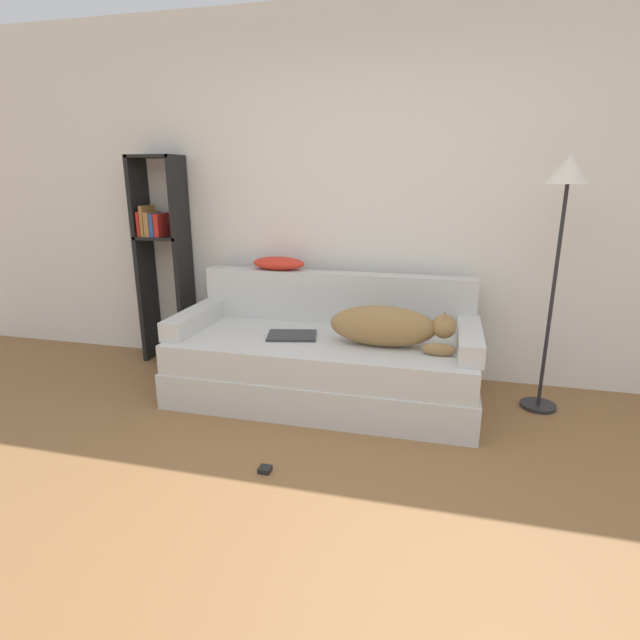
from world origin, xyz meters
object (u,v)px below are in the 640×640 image
at_px(laptop, 292,336).
at_px(power_adapter, 265,469).
at_px(floor_lamp, 565,201).
at_px(couch, 323,368).
at_px(bookshelf, 162,249).
at_px(throw_pillow, 279,263).
at_px(dog, 389,326).

relative_size(laptop, power_adapter, 5.90).
bearing_deg(floor_lamp, power_adapter, -142.39).
xyz_separation_m(couch, bookshelf, (-1.47, 0.45, 0.72)).
relative_size(bookshelf, power_adapter, 26.21).
bearing_deg(throw_pillow, laptop, -62.22).
height_order(dog, bookshelf, bookshelf).
xyz_separation_m(laptop, power_adapter, (0.13, -0.94, -0.44)).
bearing_deg(bookshelf, throw_pillow, -2.03).
xyz_separation_m(couch, floor_lamp, (1.46, 0.20, 1.15)).
xyz_separation_m(throw_pillow, bookshelf, (-1.02, 0.04, 0.07)).
relative_size(floor_lamp, power_adapter, 25.69).
xyz_separation_m(laptop, floor_lamp, (1.67, 0.24, 0.91)).
relative_size(throw_pillow, power_adapter, 6.37).
xyz_separation_m(dog, floor_lamp, (1.01, 0.28, 0.79)).
xyz_separation_m(floor_lamp, power_adapter, (-1.54, -1.19, -1.36)).
xyz_separation_m(laptop, bookshelf, (-1.26, 0.50, 0.48)).
height_order(floor_lamp, power_adapter, floor_lamp).
bearing_deg(floor_lamp, laptop, -171.69).
height_order(laptop, power_adapter, laptop).
bearing_deg(laptop, power_adapter, -94.59).
relative_size(dog, laptop, 2.15).
xyz_separation_m(dog, laptop, (-0.67, 0.04, -0.13)).
distance_m(couch, dog, 0.59).
distance_m(laptop, bookshelf, 1.44).
bearing_deg(throw_pillow, bookshelf, 177.97).
height_order(dog, power_adapter, dog).
bearing_deg(couch, bookshelf, 162.89).
height_order(bookshelf, power_adapter, bookshelf).
bearing_deg(dog, throw_pillow, 151.24).
xyz_separation_m(throw_pillow, power_adapter, (0.38, -1.40, -0.86)).
distance_m(laptop, power_adapter, 1.05).
relative_size(dog, power_adapter, 12.70).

